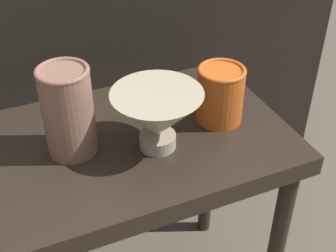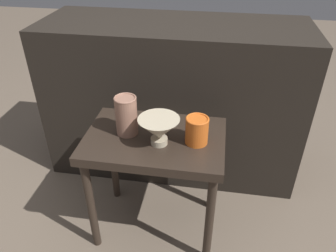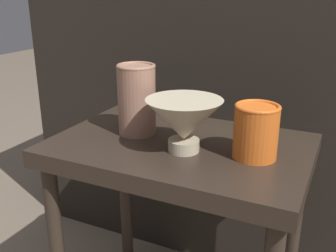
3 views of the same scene
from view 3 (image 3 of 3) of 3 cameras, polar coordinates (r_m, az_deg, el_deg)
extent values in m
cube|color=#2D231C|center=(0.91, 1.76, -3.49)|extent=(0.58, 0.39, 0.04)
cylinder|color=#2D231C|center=(1.26, -6.17, -10.11)|extent=(0.04, 0.04, 0.49)
cylinder|color=#2D231C|center=(1.11, 17.61, -15.28)|extent=(0.04, 0.04, 0.49)
cube|color=black|center=(1.41, 10.46, 0.92)|extent=(1.37, 0.50, 0.85)
cylinder|color=#C1B293|center=(0.85, 2.29, -2.79)|extent=(0.07, 0.07, 0.03)
cone|color=#C1B293|center=(0.83, 2.34, 0.90)|extent=(0.16, 0.16, 0.09)
cylinder|color=#996B56|center=(0.93, -4.55, 3.71)|extent=(0.09, 0.09, 0.16)
torus|color=#996B56|center=(0.91, -4.69, 8.65)|extent=(0.09, 0.09, 0.01)
cylinder|color=orange|center=(0.82, 12.62, -0.92)|extent=(0.09, 0.09, 0.11)
torus|color=orange|center=(0.80, 12.91, 2.72)|extent=(0.09, 0.09, 0.01)
camera|label=1|loc=(0.60, -62.80, 30.15)|focal=50.00mm
camera|label=2|loc=(0.55, -149.10, 37.33)|focal=35.00mm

